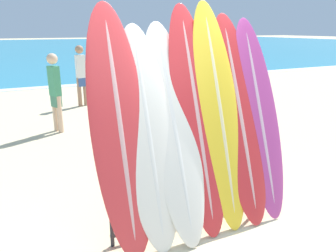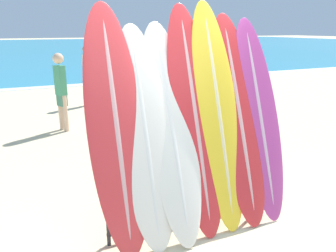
{
  "view_description": "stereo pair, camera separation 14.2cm",
  "coord_description": "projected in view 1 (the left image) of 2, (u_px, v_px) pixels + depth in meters",
  "views": [
    {
      "loc": [
        -1.56,
        -2.47,
        2.18
      ],
      "look_at": [
        0.22,
        1.21,
        0.96
      ],
      "focal_mm": 35.0,
      "sensor_mm": 36.0,
      "label": 1
    },
    {
      "loc": [
        -1.43,
        -2.53,
        2.18
      ],
      "look_at": [
        0.22,
        1.21,
        0.96
      ],
      "focal_mm": 35.0,
      "sensor_mm": 36.0,
      "label": 2
    }
  ],
  "objects": [
    {
      "name": "person_far_left",
      "position": [
        136.0,
        66.0,
        11.18
      ],
      "size": [
        0.29,
        0.26,
        1.7
      ],
      "rotation": [
        0.0,
        0.0,
        5.77
      ],
      "color": "#A87A5B",
      "rests_on": "ground_plane"
    },
    {
      "name": "surfboard_slot_4",
      "position": [
        219.0,
        115.0,
        3.68
      ],
      "size": [
        0.53,
        0.93,
        2.5
      ],
      "color": "yellow",
      "rests_on": "ground_plane"
    },
    {
      "name": "surfboard_slot_2",
      "position": [
        174.0,
        132.0,
        3.44
      ],
      "size": [
        0.57,
        1.0,
        2.27
      ],
      "color": "silver",
      "rests_on": "ground_plane"
    },
    {
      "name": "surfboard_slot_5",
      "position": [
        240.0,
        118.0,
        3.81
      ],
      "size": [
        0.59,
        0.97,
        2.37
      ],
      "color": "red",
      "rests_on": "ground_plane"
    },
    {
      "name": "person_mid_beach",
      "position": [
        55.0,
        90.0,
        6.96
      ],
      "size": [
        0.24,
        0.29,
        1.69
      ],
      "rotation": [
        0.0,
        0.0,
        1.98
      ],
      "color": "beige",
      "rests_on": "ground_plane"
    },
    {
      "name": "surfboard_slot_1",
      "position": [
        148.0,
        138.0,
        3.31
      ],
      "size": [
        0.57,
        0.85,
        2.25
      ],
      "color": "silver",
      "rests_on": "ground_plane"
    },
    {
      "name": "surfboard_slot_6",
      "position": [
        259.0,
        117.0,
        3.93
      ],
      "size": [
        0.54,
        0.92,
        2.32
      ],
      "color": "#B23D8E",
      "rests_on": "ground_plane"
    },
    {
      "name": "person_far_right",
      "position": [
        182.0,
        94.0,
        6.87
      ],
      "size": [
        0.26,
        0.21,
        1.58
      ],
      "rotation": [
        0.0,
        0.0,
        3.43
      ],
      "color": "beige",
      "rests_on": "ground_plane"
    },
    {
      "name": "surfboard_rack",
      "position": [
        199.0,
        183.0,
        3.7
      ],
      "size": [
        2.1,
        0.04,
        0.94
      ],
      "color": "#28282D",
      "rests_on": "ground_plane"
    },
    {
      "name": "surfboard_slot_3",
      "position": [
        197.0,
        119.0,
        3.57
      ],
      "size": [
        0.55,
        0.93,
        2.46
      ],
      "color": "red",
      "rests_on": "ground_plane"
    },
    {
      "name": "ocean_water",
      "position": [
        20.0,
        48.0,
        37.97
      ],
      "size": [
        120.0,
        60.0,
        0.01
      ],
      "color": "teal",
      "rests_on": "ground_plane"
    },
    {
      "name": "ground_plane",
      "position": [
        199.0,
        247.0,
        3.4
      ],
      "size": [
        160.0,
        160.0,
        0.0
      ],
      "primitive_type": "plane",
      "color": "beige"
    },
    {
      "name": "surfboard_slot_0",
      "position": [
        120.0,
        131.0,
        3.18
      ],
      "size": [
        0.58,
        0.83,
        2.45
      ],
      "color": "red",
      "rests_on": "ground_plane"
    },
    {
      "name": "person_near_water",
      "position": [
        81.0,
        73.0,
        9.35
      ],
      "size": [
        0.29,
        0.23,
        1.73
      ],
      "rotation": [
        0.0,
        0.0,
        3.33
      ],
      "color": "#A87A5B",
      "rests_on": "ground_plane"
    }
  ]
}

